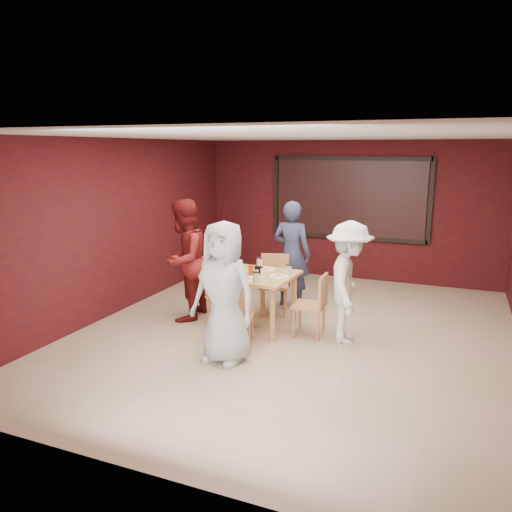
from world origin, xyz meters
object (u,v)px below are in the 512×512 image
at_px(dining_table, 258,281).
at_px(diner_right, 349,283).
at_px(chair_front, 237,312).
at_px(diner_front, 224,293).
at_px(chair_left, 218,290).
at_px(chair_right, 314,302).
at_px(diner_left, 184,260).
at_px(diner_back, 292,254).
at_px(chair_back, 274,280).

bearing_deg(dining_table, diner_right, -1.14).
xyz_separation_m(chair_front, diner_front, (0.04, -0.50, 0.41)).
distance_m(dining_table, diner_right, 1.36).
relative_size(chair_left, chair_right, 0.96).
distance_m(diner_front, diner_right, 1.78).
xyz_separation_m(dining_table, diner_front, (0.06, -1.25, 0.17)).
relative_size(chair_front, diner_left, 0.46).
relative_size(dining_table, diner_front, 0.61).
height_order(dining_table, diner_back, diner_back).
distance_m(chair_left, diner_right, 2.07).
bearing_deg(chair_back, diner_right, -30.94).
xyz_separation_m(diner_front, diner_left, (-1.28, 1.22, 0.05)).
distance_m(chair_back, diner_left, 1.51).
height_order(chair_front, diner_back, diner_back).
bearing_deg(chair_front, chair_back, 91.63).
relative_size(chair_left, diner_left, 0.46).
distance_m(chair_left, chair_right, 1.56).
height_order(chair_left, diner_left, diner_left).
xyz_separation_m(diner_front, diner_right, (1.29, 1.23, -0.05)).
distance_m(chair_right, diner_back, 1.49).
relative_size(dining_table, diner_back, 0.61).
relative_size(chair_back, chair_left, 1.09).
distance_m(dining_table, chair_left, 0.73).
relative_size(chair_front, chair_back, 0.91).
height_order(diner_front, diner_right, diner_front).
xyz_separation_m(chair_right, diner_front, (-0.82, -1.24, 0.38)).
bearing_deg(diner_left, chair_right, 85.42).
xyz_separation_m(diner_front, diner_back, (0.06, 2.47, 0.00)).
distance_m(chair_front, diner_left, 1.50).
bearing_deg(diner_back, chair_left, 57.47).
bearing_deg(chair_right, diner_right, -1.58).
relative_size(chair_back, chair_right, 1.05).
xyz_separation_m(chair_back, diner_back, (0.15, 0.42, 0.36)).
height_order(dining_table, diner_left, diner_left).
bearing_deg(chair_left, diner_left, -168.74).
bearing_deg(chair_back, diner_back, 69.87).
xyz_separation_m(chair_front, chair_left, (-0.70, 0.83, 0.00)).
height_order(diner_back, diner_right, diner_back).
bearing_deg(diner_front, chair_back, 100.07).
xyz_separation_m(dining_table, diner_left, (-1.22, -0.03, 0.22)).
relative_size(chair_back, diner_back, 0.53).
height_order(chair_front, chair_back, chair_back).
bearing_deg(diner_left, chair_left, 96.18).
height_order(chair_front, diner_front, diner_front).
distance_m(chair_back, diner_front, 2.09).
height_order(chair_right, diner_right, diner_right).
bearing_deg(dining_table, diner_front, -87.32).
xyz_separation_m(chair_left, diner_back, (0.81, 1.14, 0.41)).
bearing_deg(dining_table, diner_back, 84.22).
relative_size(chair_front, diner_back, 0.48).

